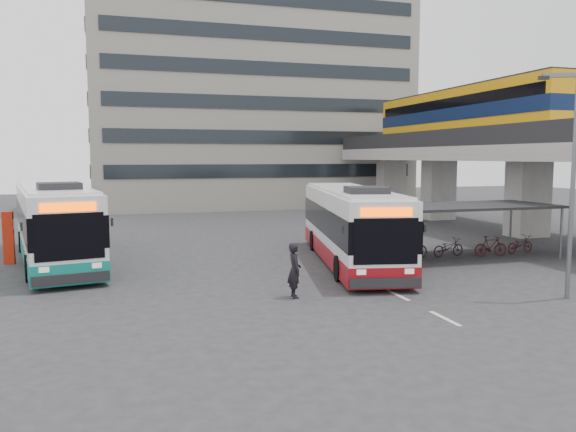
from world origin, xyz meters
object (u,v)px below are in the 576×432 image
object	(u,v)px
lamp_post	(570,172)
bus_main	(351,226)
bus_teal	(54,224)
pedestrian	(294,270)

from	to	relation	value
lamp_post	bus_main	bearing A→B (deg)	142.09
bus_teal	lamp_post	bearing A→B (deg)	-45.77
bus_main	lamp_post	xyz separation A→B (m)	(4.41, -8.28, 2.65)
bus_main	pedestrian	world-z (taller)	bus_main
bus_main	lamp_post	distance (m)	9.75
bus_main	pedestrian	xyz separation A→B (m)	(-4.41, -5.49, -0.74)
bus_main	bus_teal	world-z (taller)	bus_teal
bus_teal	lamp_post	world-z (taller)	lamp_post
pedestrian	lamp_post	world-z (taller)	lamp_post
lamp_post	pedestrian	bearing A→B (deg)	-173.46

